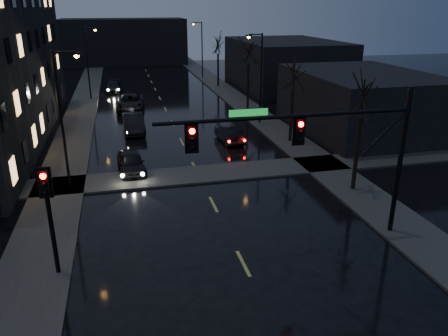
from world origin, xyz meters
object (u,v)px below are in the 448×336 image
oncoming_car_d (113,87)px  lead_car (230,133)px  oncoming_car_c (130,102)px  oncoming_car_a (131,162)px  oncoming_car_b (134,123)px

oncoming_car_d → lead_car: size_ratio=1.07×
oncoming_car_c → lead_car: oncoming_car_c is taller
oncoming_car_c → lead_car: 15.20m
oncoming_car_c → oncoming_car_d: (-1.75, 10.90, -0.17)m
oncoming_car_a → oncoming_car_b: size_ratio=0.84×
oncoming_car_b → oncoming_car_d: size_ratio=1.09×
lead_car → oncoming_car_c: bearing=-65.3°
oncoming_car_c → oncoming_car_d: 11.04m
oncoming_car_b → oncoming_car_c: bearing=87.8°
oncoming_car_a → lead_car: 9.42m
oncoming_car_b → oncoming_car_d: bearing=93.1°
oncoming_car_b → oncoming_car_c: 8.77m
oncoming_car_d → lead_car: 25.87m
oncoming_car_b → lead_car: 8.64m
oncoming_car_d → lead_car: (9.01, -24.25, 0.04)m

